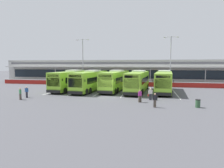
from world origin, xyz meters
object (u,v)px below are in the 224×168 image
at_px(pedestrian_with_handbag, 150,94).
at_px(lamp_post_west, 83,58).
at_px(coach_bus_rightmost, 164,82).
at_px(coach_bus_centre, 115,81).
at_px(pedestrian_child, 140,96).
at_px(coach_bus_leftmost, 72,81).
at_px(pedestrian_approaching_bus, 20,93).
at_px(coach_bus_right_centre, 138,82).
at_px(pedestrian_in_dark_coat, 27,92).
at_px(coach_bus_left_centre, 91,81).
at_px(litter_bin, 198,103).
at_px(pedestrian_near_bin, 155,100).
at_px(lamp_post_centre, 171,58).

height_order(pedestrian_with_handbag, lamp_post_west, lamp_post_west).
height_order(coach_bus_rightmost, pedestrian_with_handbag, coach_bus_rightmost).
xyz_separation_m(coach_bus_centre, pedestrian_child, (5.04, -10.11, -0.91)).
xyz_separation_m(coach_bus_leftmost, pedestrian_approaching_bus, (-2.88, -10.79, -0.91)).
xyz_separation_m(coach_bus_right_centre, pedestrian_child, (0.91, -9.29, -0.91)).
bearing_deg(coach_bus_rightmost, pedestrian_in_dark_coat, -153.97).
relative_size(pedestrian_with_handbag, lamp_post_west, 0.15).
height_order(pedestrian_approaching_bus, lamp_post_west, lamp_post_west).
bearing_deg(coach_bus_left_centre, coach_bus_right_centre, 3.20).
xyz_separation_m(coach_bus_centre, coach_bus_right_centre, (4.12, -0.82, 0.00)).
xyz_separation_m(pedestrian_in_dark_coat, litter_bin, (22.90, -1.96, -0.41)).
relative_size(coach_bus_left_centre, lamp_post_west, 1.12).
distance_m(coach_bus_left_centre, coach_bus_rightmost, 13.00).
bearing_deg(coach_bus_centre, coach_bus_left_centre, -163.45).
height_order(coach_bus_leftmost, lamp_post_west, lamp_post_west).
distance_m(pedestrian_with_handbag, pedestrian_near_bin, 4.58).
relative_size(coach_bus_right_centre, lamp_post_west, 1.12).
height_order(coach_bus_left_centre, litter_bin, coach_bus_left_centre).
height_order(coach_bus_rightmost, pedestrian_near_bin, coach_bus_rightmost).
xyz_separation_m(coach_bus_right_centre, lamp_post_west, (-14.24, 11.49, 4.50)).
bearing_deg(pedestrian_near_bin, pedestrian_with_handbag, 96.64).
bearing_deg(coach_bus_right_centre, pedestrian_approaching_bus, -144.99).
relative_size(pedestrian_in_dark_coat, pedestrian_approaching_bus, 1.00).
relative_size(coach_bus_left_centre, coach_bus_right_centre, 1.00).
bearing_deg(pedestrian_child, pedestrian_with_handbag, 56.06).
height_order(coach_bus_right_centre, coach_bus_rightmost, same).
distance_m(pedestrian_child, lamp_post_centre, 21.72).
bearing_deg(lamp_post_west, pedestrian_in_dark_coat, -93.33).
bearing_deg(pedestrian_near_bin, pedestrian_child, 124.66).
height_order(lamp_post_west, litter_bin, lamp_post_west).
bearing_deg(pedestrian_near_bin, coach_bus_left_centre, 134.37).
distance_m(coach_bus_rightmost, pedestrian_with_handbag, 8.41).
bearing_deg(coach_bus_centre, pedestrian_child, -63.52).
relative_size(pedestrian_in_dark_coat, litter_bin, 1.74).
xyz_separation_m(coach_bus_leftmost, coach_bus_rightmost, (16.86, 0.57, 0.00)).
xyz_separation_m(coach_bus_rightmost, pedestrian_child, (-3.56, -9.96, -0.91)).
relative_size(coach_bus_centre, lamp_post_west, 1.12).
relative_size(coach_bus_right_centre, litter_bin, 13.25).
bearing_deg(coach_bus_rightmost, coach_bus_right_centre, -171.53).
distance_m(coach_bus_rightmost, lamp_post_centre, 11.45).
bearing_deg(pedestrian_in_dark_coat, lamp_post_centre, 42.54).
xyz_separation_m(coach_bus_leftmost, litter_bin, (19.85, -11.12, -1.32)).
distance_m(coach_bus_left_centre, pedestrian_in_dark_coat, 11.10).
relative_size(lamp_post_centre, litter_bin, 11.83).
height_order(coach_bus_centre, coach_bus_right_centre, same).
distance_m(coach_bus_centre, lamp_post_centre, 15.35).
relative_size(pedestrian_child, lamp_post_centre, 0.15).
distance_m(coach_bus_right_centre, coach_bus_rightmost, 4.53).
relative_size(coach_bus_leftmost, pedestrian_child, 7.61).
height_order(coach_bus_right_centre, pedestrian_in_dark_coat, coach_bus_right_centre).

